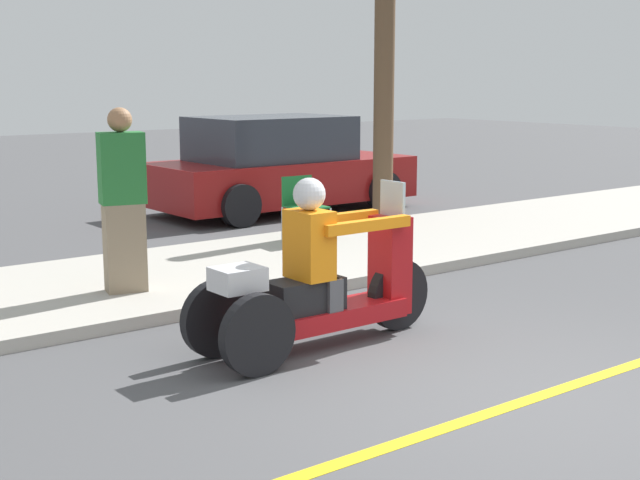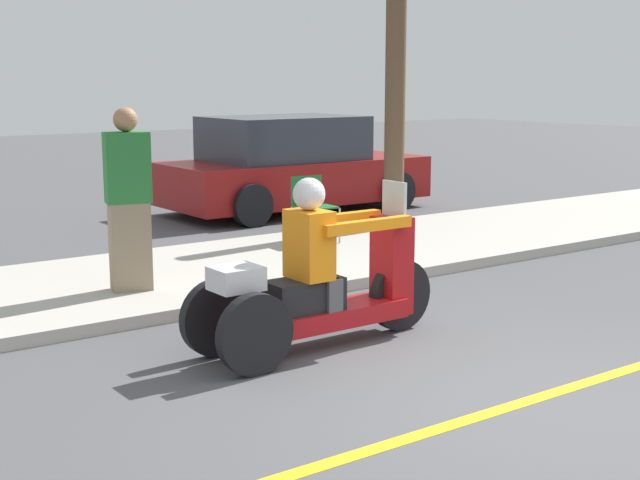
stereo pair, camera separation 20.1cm
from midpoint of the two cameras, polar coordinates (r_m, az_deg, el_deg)
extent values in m
plane|color=#4C4C4F|center=(6.31, 12.24, -10.01)|extent=(60.00, 60.00, 0.00)
cube|color=gold|center=(6.05, 9.94, -10.82)|extent=(24.00, 0.12, 0.01)
cube|color=#B2ADA3|center=(9.77, -8.79, -2.23)|extent=(28.00, 2.80, 0.12)
cylinder|color=black|center=(7.79, 4.28, -3.50)|extent=(0.62, 0.10, 0.62)
cylinder|color=black|center=(6.60, -4.89, -6.08)|extent=(0.62, 0.10, 0.62)
cylinder|color=black|center=(7.06, -7.39, -5.01)|extent=(0.62, 0.10, 0.62)
cube|color=#AD1419|center=(7.27, -0.79, -4.97)|extent=(1.57, 0.40, 0.16)
cube|color=black|center=(7.13, -1.81, -3.55)|extent=(0.63, 0.31, 0.26)
cube|color=#AD1419|center=(7.66, 3.75, -1.58)|extent=(0.24, 0.31, 0.84)
cube|color=silver|center=(7.58, 3.92, 2.66)|extent=(0.03, 0.28, 0.30)
cube|color=silver|center=(6.74, -6.15, -2.49)|extent=(0.36, 0.31, 0.18)
cube|color=orange|center=(7.07, -1.50, -0.30)|extent=(0.26, 0.38, 0.55)
sphere|color=silver|center=(7.01, -1.51, 2.96)|extent=(0.26, 0.26, 0.26)
cube|color=#515156|center=(7.14, -0.07, -3.53)|extent=(0.14, 0.14, 0.26)
cube|color=#515156|center=(7.33, -1.22, -3.17)|extent=(0.14, 0.14, 0.26)
cube|color=orange|center=(7.16, 2.24, 0.94)|extent=(0.87, 0.09, 0.09)
cube|color=orange|center=(7.46, 0.28, 1.34)|extent=(0.87, 0.09, 0.09)
cube|color=gray|center=(8.84, -13.02, -0.47)|extent=(0.43, 0.34, 0.86)
cube|color=#267233|center=(8.73, -13.23, 4.50)|extent=(0.47, 0.35, 0.68)
sphere|color=#9E704C|center=(8.69, -13.35, 7.50)|extent=(0.23, 0.23, 0.23)
cylinder|color=#A5A8AD|center=(10.92, -1.76, 0.71)|extent=(0.02, 0.02, 0.44)
cylinder|color=#A5A8AD|center=(11.15, 0.16, 0.92)|extent=(0.02, 0.02, 0.44)
cylinder|color=#A5A8AD|center=(11.29, -2.94, 1.02)|extent=(0.02, 0.02, 0.44)
cylinder|color=#A5A8AD|center=(11.51, -1.05, 1.22)|extent=(0.02, 0.02, 0.44)
cube|color=#19662D|center=(11.18, -1.40, 2.14)|extent=(0.47, 0.47, 0.02)
cube|color=#19662D|center=(11.34, -2.00, 3.17)|extent=(0.44, 0.05, 0.38)
cube|color=maroon|center=(14.61, -2.86, 3.86)|extent=(4.33, 1.85, 0.68)
cube|color=#2D333D|center=(14.43, -3.60, 6.52)|extent=(2.38, 1.66, 0.70)
cylinder|color=black|center=(14.78, 3.69, 3.17)|extent=(0.64, 0.22, 0.64)
cylinder|color=black|center=(16.20, -0.63, 3.82)|extent=(0.64, 0.22, 0.64)
cylinder|color=black|center=(13.11, -5.60, 2.21)|extent=(0.64, 0.22, 0.64)
cylinder|color=black|center=(14.69, -9.44, 3.00)|extent=(0.64, 0.22, 0.64)
cylinder|color=brown|center=(12.35, 3.63, 8.29)|extent=(0.28, 0.28, 3.21)
camera|label=1|loc=(0.10, -90.81, -0.15)|focal=50.00mm
camera|label=2|loc=(0.10, 89.19, 0.15)|focal=50.00mm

